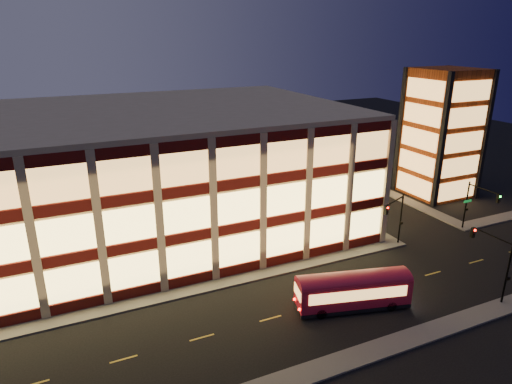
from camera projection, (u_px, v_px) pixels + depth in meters
name	position (u px, v px, depth m)	size (l,w,h in m)	color
ground	(202.00, 294.00, 41.64)	(200.00, 200.00, 0.00)	black
sidewalk_office_south	(167.00, 295.00, 41.28)	(54.00, 2.00, 0.15)	#514F4C
sidewalk_office_east	(318.00, 199.00, 65.26)	(2.00, 30.00, 0.15)	#514F4C
sidewalk_tower_south	(498.00, 219.00, 58.26)	(14.00, 2.00, 0.15)	#514F4C
sidewalk_tower_west	(379.00, 188.00, 69.60)	(2.00, 30.00, 0.15)	#514F4C
office_building	(129.00, 173.00, 52.58)	(50.45, 30.45, 14.50)	tan
stair_tower	(441.00, 134.00, 64.67)	(8.60, 8.60, 18.00)	#8C3814
traffic_signal_far	(396.00, 213.00, 49.24)	(3.79, 1.87, 6.00)	black
traffic_signal_right	(477.00, 201.00, 52.97)	(1.20, 4.37, 6.00)	black
traffic_signal_near	(495.00, 254.00, 40.09)	(0.32, 4.45, 6.00)	black
trolley_bus	(353.00, 289.00, 39.03)	(10.09, 4.80, 3.32)	maroon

